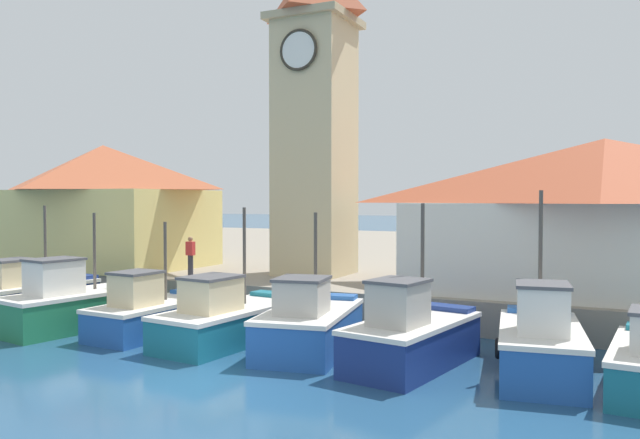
% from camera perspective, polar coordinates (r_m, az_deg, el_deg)
% --- Properties ---
extents(ground_plane, '(300.00, 300.00, 0.00)m').
position_cam_1_polar(ground_plane, '(15.01, -12.26, -14.64)').
color(ground_plane, navy).
extents(quay_wharf, '(120.00, 40.00, 1.11)m').
position_cam_1_polar(quay_wharf, '(40.41, 12.87, -3.48)').
color(quay_wharf, gray).
rests_on(quay_wharf, ground).
extents(fishing_boat_far_left, '(2.29, 4.62, 4.04)m').
position_cam_1_polar(fishing_boat_far_left, '(24.34, -24.94, -6.51)').
color(fishing_boat_far_left, navy).
rests_on(fishing_boat_far_left, ground).
extents(fishing_boat_left_outer, '(2.84, 5.28, 3.80)m').
position_cam_1_polar(fishing_boat_left_outer, '(22.22, -21.37, -7.23)').
color(fishing_boat_left_outer, '#237A4C').
rests_on(fishing_boat_left_outer, ground).
extents(fishing_boat_left_inner, '(2.18, 4.45, 3.53)m').
position_cam_1_polar(fishing_boat_left_inner, '(20.55, -15.10, -8.22)').
color(fishing_boat_left_inner, '#2356A8').
rests_on(fishing_boat_left_inner, ground).
extents(fishing_boat_mid_left, '(2.59, 5.30, 4.01)m').
position_cam_1_polar(fishing_boat_mid_left, '(18.92, -8.28, -9.00)').
color(fishing_boat_mid_left, '#196B7F').
rests_on(fishing_boat_mid_left, ground).
extents(fishing_boat_center, '(2.87, 4.76, 3.88)m').
position_cam_1_polar(fishing_boat_center, '(17.63, -0.97, -9.61)').
color(fishing_boat_center, '#2356A8').
rests_on(fishing_boat_center, ground).
extents(fishing_boat_mid_right, '(2.70, 4.67, 4.16)m').
position_cam_1_polar(fishing_boat_mid_right, '(16.22, 8.33, -10.55)').
color(fishing_boat_mid_right, navy).
rests_on(fishing_boat_mid_right, ground).
extents(fishing_boat_right_inner, '(2.55, 4.73, 4.48)m').
position_cam_1_polar(fishing_boat_right_inner, '(16.14, 19.52, -10.66)').
color(fishing_boat_right_inner, '#2356A8').
rests_on(fishing_boat_right_inner, ground).
extents(clock_tower, '(3.30, 3.30, 14.99)m').
position_cam_1_polar(clock_tower, '(26.51, -0.47, 10.45)').
color(clock_tower, beige).
rests_on(clock_tower, quay_wharf).
extents(warehouse_left, '(9.77, 6.56, 5.73)m').
position_cam_1_polar(warehouse_left, '(31.41, -19.20, 1.35)').
color(warehouse_left, '#E5D17A').
rests_on(warehouse_left, quay_wharf).
extents(warehouse_right, '(12.79, 6.96, 5.19)m').
position_cam_1_polar(warehouse_right, '(22.99, 24.52, 0.45)').
color(warehouse_right, silver).
rests_on(warehouse_right, quay_wharf).
extents(dock_worker_near_tower, '(0.34, 0.22, 1.62)m').
position_cam_1_polar(dock_worker_near_tower, '(26.29, -11.76, -3.22)').
color(dock_worker_near_tower, '#33333D').
rests_on(dock_worker_near_tower, quay_wharf).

